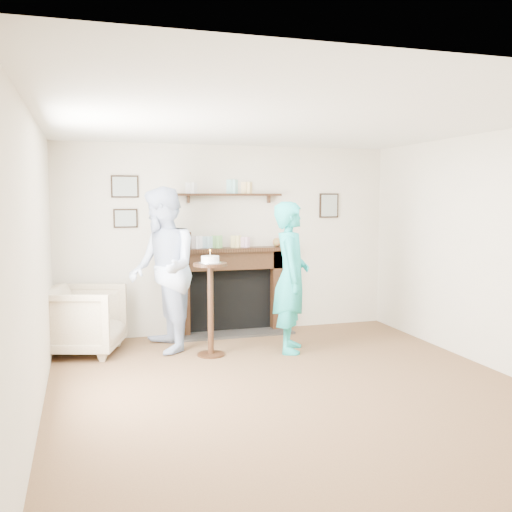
# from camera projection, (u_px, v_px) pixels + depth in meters

# --- Properties ---
(ground) EXTENTS (5.00, 5.00, 0.00)m
(ground) POSITION_uv_depth(u_px,v_px,m) (294.00, 390.00, 5.39)
(ground) COLOR brown
(ground) RESTS_ON ground
(room_shell) EXTENTS (4.54, 5.02, 2.52)m
(room_shell) POSITION_uv_depth(u_px,v_px,m) (271.00, 216.00, 5.89)
(room_shell) COLOR beige
(room_shell) RESTS_ON ground
(armchair) EXTENTS (1.08, 1.07, 0.79)m
(armchair) POSITION_uv_depth(u_px,v_px,m) (84.00, 353.00, 6.65)
(armchair) COLOR tan
(armchair) RESTS_ON ground
(man) EXTENTS (0.82, 1.01, 1.94)m
(man) POSITION_uv_depth(u_px,v_px,m) (164.00, 351.00, 6.77)
(man) COLOR silver
(man) RESTS_ON ground
(woman) EXTENTS (0.62, 0.75, 1.76)m
(woman) POSITION_uv_depth(u_px,v_px,m) (291.00, 350.00, 6.78)
(woman) COLOR teal
(woman) RESTS_ON ground
(pedestal_table) EXTENTS (0.38, 0.38, 1.23)m
(pedestal_table) POSITION_uv_depth(u_px,v_px,m) (210.00, 291.00, 6.49)
(pedestal_table) COLOR black
(pedestal_table) RESTS_ON ground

